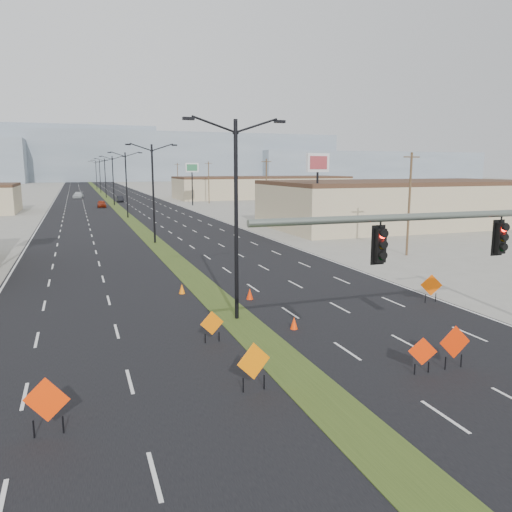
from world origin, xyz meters
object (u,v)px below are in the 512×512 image
object	(u,v)px
streetlight_1	(153,190)
streetlight_6	(96,174)
construction_sign_5	(431,286)
construction_sign_2	(212,324)
car_left	(102,204)
streetlight_0	(236,214)
car_mid	(120,199)
streetlight_3	(113,179)
pole_sign_east_far	(192,171)
construction_sign_0	(47,402)
car_far	(78,195)
construction_sign_1	(254,363)
pole_sign_east_near	(318,169)
streetlight_2	(126,183)
cone_3	(182,289)
cone_0	(254,350)
cone_2	(250,294)
streetlight_5	(100,175)
cone_1	(294,323)
construction_sign_4	(455,344)
streetlight_4	(105,177)
construction_sign_3	(423,353)

from	to	relation	value
streetlight_1	streetlight_6	distance (m)	140.00
streetlight_1	construction_sign_5	xyz separation A→B (m)	(11.50, -28.77, -4.44)
construction_sign_2	car_left	bearing A→B (deg)	84.54
streetlight_0	car_mid	xyz separation A→B (m)	(2.00, 93.70, -4.75)
streetlight_3	pole_sign_east_far	size ratio (longest dim) A/B	1.16
streetlight_1	construction_sign_0	bearing A→B (deg)	-103.07
construction_sign_5	car_far	bearing A→B (deg)	122.14
construction_sign_1	pole_sign_east_near	world-z (taller)	pole_sign_east_near
pole_sign_east_near	car_mid	bearing A→B (deg)	88.88
streetlight_1	pole_sign_east_far	world-z (taller)	streetlight_1
streetlight_1	streetlight_2	bearing A→B (deg)	90.00
streetlight_3	cone_3	world-z (taller)	streetlight_3
streetlight_1	car_mid	bearing A→B (deg)	88.26
car_left	construction_sign_1	distance (m)	86.98
streetlight_0	construction_sign_2	bearing A→B (deg)	-125.19
cone_0	cone_2	distance (m)	9.13
construction_sign_0	pole_sign_east_near	world-z (taller)	pole_sign_east_near
streetlight_2	streetlight_5	size ratio (longest dim) A/B	1.00
streetlight_1	cone_1	world-z (taller)	streetlight_1
car_far	cone_1	distance (m)	114.41
construction_sign_2	pole_sign_east_far	bearing A→B (deg)	72.00
car_left	construction_sign_4	distance (m)	88.16
streetlight_4	car_far	xyz separation A→B (m)	(-6.87, -0.46, -4.64)
streetlight_0	streetlight_1	xyz separation A→B (m)	(0.00, 28.00, 0.00)
construction_sign_5	construction_sign_2	bearing A→B (deg)	-147.91
streetlight_1	car_mid	size ratio (longest dim) A/B	2.47
cone_1	cone_0	bearing A→B (deg)	-137.91
streetlight_2	streetlight_6	bearing A→B (deg)	90.00
cone_3	pole_sign_east_near	xyz separation A→B (m)	(19.08, 19.68, 7.20)
cone_0	cone_1	xyz separation A→B (m)	(3.05, 2.75, -0.02)
streetlight_0	cone_2	world-z (taller)	streetlight_0
cone_0	car_left	bearing A→B (deg)	91.24
construction_sign_1	construction_sign_5	world-z (taller)	construction_sign_1
construction_sign_5	cone_2	xyz separation A→B (m)	(-9.62, 4.18, -0.64)
streetlight_4	pole_sign_east_far	world-z (taller)	streetlight_4
streetlight_2	car_mid	world-z (taller)	streetlight_2
construction_sign_1	construction_sign_3	bearing A→B (deg)	-19.73
cone_2	pole_sign_east_far	bearing A→B (deg)	79.87
construction_sign_2	cone_2	distance (m)	7.55
construction_sign_2	construction_sign_5	size ratio (longest dim) A/B	0.87
car_far	construction_sign_3	bearing A→B (deg)	-76.95
streetlight_4	cone_1	world-z (taller)	streetlight_4
streetlight_5	construction_sign_3	world-z (taller)	streetlight_5
streetlight_6	construction_sign_4	size ratio (longest dim) A/B	5.78
construction_sign_1	car_mid	bearing A→B (deg)	74.71
car_mid	construction_sign_3	world-z (taller)	construction_sign_3
streetlight_1	cone_1	xyz separation A→B (m)	(2.09, -30.52, -5.11)
construction_sign_4	car_left	bearing A→B (deg)	101.77
streetlight_4	streetlight_5	distance (m)	28.00
pole_sign_east_far	streetlight_5	bearing A→B (deg)	94.73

